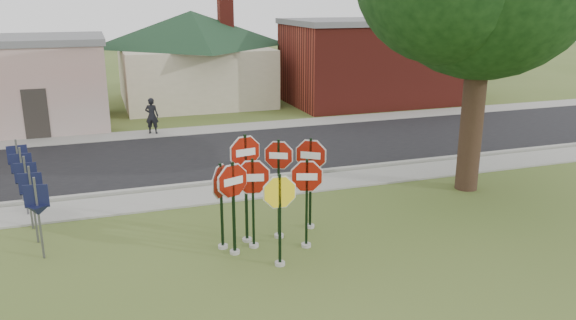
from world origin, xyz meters
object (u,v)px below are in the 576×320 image
object	(u,v)px
stop_sign_center	(253,191)
stop_sign_left	(233,195)
pedestrian	(152,116)
stop_sign_yellow	(280,209)

from	to	relation	value
stop_sign_center	stop_sign_left	distance (m)	0.57
pedestrian	stop_sign_left	bearing A→B (deg)	113.48
stop_sign_left	pedestrian	distance (m)	13.07
stop_sign_left	pedestrian	size ratio (longest dim) A/B	1.49
stop_sign_left	pedestrian	xyz separation A→B (m)	(-0.55, 13.04, -0.61)
pedestrian	stop_sign_center	bearing A→B (deg)	115.88
pedestrian	stop_sign_yellow	bearing A→B (deg)	116.71
stop_sign_center	stop_sign_yellow	world-z (taller)	stop_sign_center
stop_sign_center	stop_sign_left	size ratio (longest dim) A/B	0.99
stop_sign_left	pedestrian	bearing A→B (deg)	92.42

